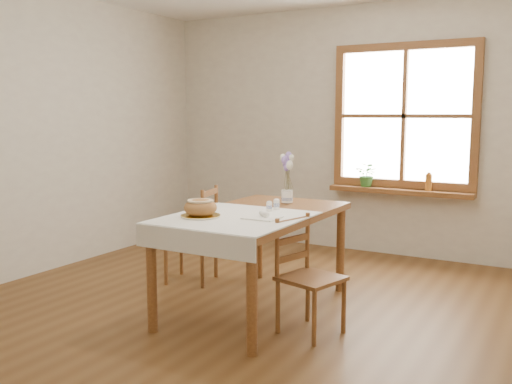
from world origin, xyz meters
TOP-DOWN VIEW (x-y plane):
  - ground at (0.00, 0.00)m, footprint 5.00×5.00m
  - room_walls at (0.00, 0.00)m, footprint 4.60×5.10m
  - window at (0.50, 2.47)m, footprint 1.46×0.08m
  - window_sill at (0.50, 2.40)m, footprint 1.46×0.20m
  - dining_table at (0.00, 0.30)m, footprint 0.90×1.60m
  - table_linen at (0.00, -0.00)m, footprint 0.91×0.99m
  - chair_left at (-0.86, 0.66)m, footprint 0.49×0.48m
  - chair_right at (0.56, 0.07)m, footprint 0.47×0.46m
  - bread_plate at (-0.21, -0.12)m, footprint 0.28×0.28m
  - bread_loaf at (-0.21, -0.12)m, footprint 0.23×0.23m
  - egg_napkin at (0.19, 0.05)m, footprint 0.24×0.20m
  - eggs at (0.19, 0.05)m, footprint 0.18×0.17m
  - salt_shaker at (0.10, 0.32)m, footprint 0.05×0.05m
  - pepper_shaker at (0.11, 0.41)m, footprint 0.05×0.05m
  - flower_vase at (0.02, 0.77)m, footprint 0.11×0.11m
  - lavender_bouquet at (0.02, 0.77)m, footprint 0.16×0.16m
  - potted_plant at (0.15, 2.40)m, footprint 0.27×0.29m
  - amber_bottle at (0.78, 2.40)m, footprint 0.07×0.07m

SIDE VIEW (x-z plane):
  - ground at x=0.00m, z-range 0.00..0.00m
  - chair_right at x=0.56m, z-range 0.00..0.79m
  - chair_left at x=-0.86m, z-range 0.00..0.84m
  - dining_table at x=0.00m, z-range 0.29..1.04m
  - window_sill at x=0.50m, z-range 0.66..0.71m
  - table_linen at x=0.00m, z-range 0.75..0.76m
  - egg_napkin at x=0.19m, z-range 0.76..0.77m
  - bread_plate at x=-0.21m, z-range 0.76..0.77m
  - eggs at x=0.19m, z-range 0.77..0.81m
  - salt_shaker at x=0.10m, z-range 0.76..0.84m
  - flower_vase at x=0.02m, z-range 0.75..0.85m
  - pepper_shaker at x=0.11m, z-range 0.76..0.85m
  - amber_bottle at x=0.78m, z-range 0.72..0.90m
  - potted_plant at x=0.15m, z-range 0.71..0.91m
  - bread_loaf at x=-0.21m, z-range 0.77..0.90m
  - lavender_bouquet at x=0.02m, z-range 0.85..1.16m
  - window at x=0.50m, z-range 0.72..2.18m
  - room_walls at x=0.00m, z-range 0.38..3.03m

